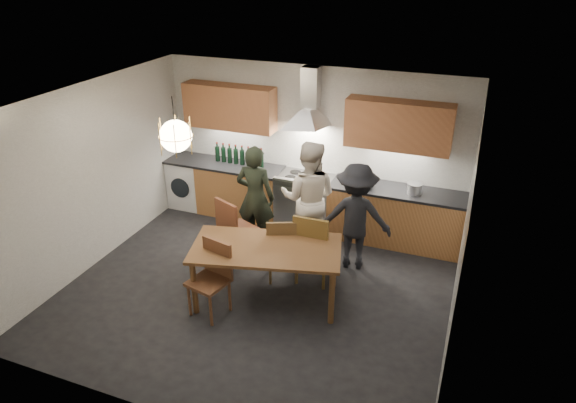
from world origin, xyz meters
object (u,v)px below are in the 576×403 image
(person_mid, at_px, (309,198))
(wine_bottles, at_px, (239,155))
(dining_table, at_px, (266,253))
(mixing_bowl, at_px, (365,184))
(chair_back_left, at_px, (233,226))
(chair_front, at_px, (213,273))
(person_left, at_px, (255,197))
(person_right, at_px, (355,217))
(stock_pot, at_px, (415,189))

(person_mid, xyz_separation_m, wine_bottles, (-1.52, 0.80, 0.19))
(dining_table, height_order, mixing_bowl, mixing_bowl)
(chair_back_left, height_order, chair_front, chair_back_left)
(chair_back_left, relative_size, person_left, 0.62)
(chair_back_left, distance_m, person_left, 0.61)
(chair_back_left, distance_m, person_mid, 1.18)
(chair_front, bearing_deg, person_left, 108.83)
(person_mid, distance_m, person_right, 0.78)
(mixing_bowl, bearing_deg, chair_back_left, -139.88)
(chair_back_left, relative_size, person_mid, 0.58)
(person_left, bearing_deg, wine_bottles, -55.41)
(mixing_bowl, xyz_separation_m, wine_bottles, (-2.20, 0.15, 0.12))
(person_left, height_order, wine_bottles, person_left)
(dining_table, relative_size, person_mid, 1.17)
(person_right, xyz_separation_m, stock_pot, (0.68, 0.84, 0.19))
(chair_front, relative_size, person_right, 0.62)
(chair_front, bearing_deg, mixing_bowl, 74.99)
(person_mid, distance_m, wine_bottles, 1.73)
(person_left, relative_size, person_mid, 0.93)
(dining_table, relative_size, person_right, 1.30)
(chair_front, height_order, stock_pot, stock_pot)
(chair_front, distance_m, stock_pot, 3.26)
(chair_front, xyz_separation_m, person_mid, (0.63, 1.82, 0.32))
(dining_table, xyz_separation_m, person_right, (0.85, 1.22, 0.09))
(dining_table, distance_m, person_right, 1.48)
(person_mid, relative_size, mixing_bowl, 5.38)
(chair_front, bearing_deg, wine_bottles, 121.81)
(chair_back_left, xyz_separation_m, person_left, (0.11, 0.56, 0.24))
(dining_table, height_order, person_left, person_left)
(person_right, bearing_deg, chair_front, 38.76)
(chair_back_left, height_order, mixing_bowl, chair_back_left)
(person_left, height_order, person_right, person_left)
(dining_table, height_order, person_right, person_right)
(chair_back_left, relative_size, person_right, 0.64)
(person_mid, bearing_deg, dining_table, 77.56)
(mixing_bowl, distance_m, stock_pot, 0.74)
(person_mid, distance_m, mixing_bowl, 0.95)
(person_left, bearing_deg, mixing_bowl, -154.95)
(stock_pot, distance_m, wine_bottles, 2.95)
(dining_table, distance_m, mixing_bowl, 2.18)
(dining_table, distance_m, person_left, 1.43)
(chair_back_left, bearing_deg, person_left, -76.64)
(wine_bottles, bearing_deg, chair_back_left, -67.73)
(mixing_bowl, xyz_separation_m, stock_pot, (0.74, 0.03, 0.04))
(person_left, bearing_deg, chair_front, 92.92)
(person_mid, relative_size, stock_pot, 7.92)
(stock_pot, bearing_deg, chair_back_left, -149.58)
(person_mid, height_order, person_right, person_mid)
(person_mid, xyz_separation_m, mixing_bowl, (0.69, 0.65, 0.06))
(mixing_bowl, bearing_deg, wine_bottles, 175.99)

